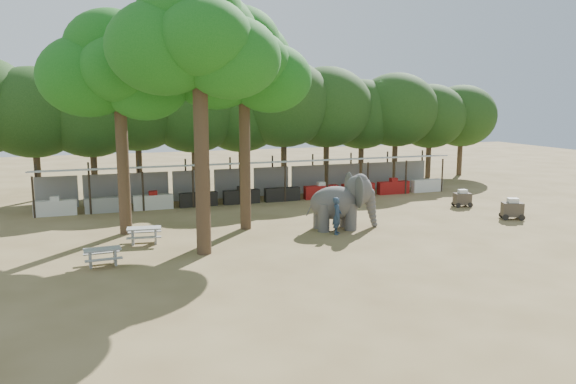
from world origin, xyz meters
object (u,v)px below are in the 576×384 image
object	(u,v)px
cart_front	(512,209)
cart_back	(462,198)
handler	(337,216)
yard_tree_center	(195,39)
yard_tree_left	(115,68)
picnic_table_near	(103,255)
yard_tree_back	(240,63)
elephant	(343,202)
picnic_table_far	(144,233)

from	to	relation	value
cart_front	cart_back	bearing A→B (deg)	119.37
handler	cart_front	size ratio (longest dim) A/B	1.29
yard_tree_center	cart_front	bearing A→B (deg)	3.22
cart_front	cart_back	world-z (taller)	cart_front
yard_tree_left	picnic_table_near	world-z (taller)	yard_tree_left
cart_front	cart_back	distance (m)	4.07
yard_tree_left	cart_back	size ratio (longest dim) A/B	8.90
yard_tree_back	elephant	bearing A→B (deg)	-20.73
handler	cart_back	xyz separation A→B (m)	(10.46, 3.94, -0.40)
handler	picnic_table_near	size ratio (longest dim) A/B	1.23
cart_front	cart_back	xyz separation A→B (m)	(-0.35, 4.05, -0.06)
cart_back	yard_tree_back	bearing A→B (deg)	-164.66
picnic_table_near	yard_tree_center	bearing A→B (deg)	4.92
picnic_table_near	picnic_table_far	xyz separation A→B (m)	(1.95, 3.05, 0.03)
elephant	picnic_table_near	distance (m)	12.44
cart_back	picnic_table_far	bearing A→B (deg)	-161.24
yard_tree_center	elephant	world-z (taller)	yard_tree_center
picnic_table_far	cart_front	size ratio (longest dim) A/B	1.18
handler	cart_back	world-z (taller)	handler
yard_tree_back	picnic_table_far	xyz separation A→B (m)	(-5.19, -1.57, -8.03)
handler	picnic_table_near	distance (m)	11.43
yard_tree_back	picnic_table_far	size ratio (longest dim) A/B	6.60
picnic_table_near	cart_front	distance (m)	22.16
handler	cart_front	distance (m)	10.82
picnic_table_near	cart_front	xyz separation A→B (m)	(22.10, 1.63, 0.12)
yard_tree_left	picnic_table_far	distance (m)	8.15
yard_tree_left	yard_tree_back	bearing A→B (deg)	-9.46
yard_tree_left	picnic_table_far	size ratio (longest dim) A/B	6.40
picnic_table_near	cart_back	distance (m)	22.48
picnic_table_far	handler	bearing A→B (deg)	-0.88
yard_tree_left	cart_back	bearing A→B (deg)	0.16
yard_tree_left	yard_tree_center	bearing A→B (deg)	-59.04
yard_tree_back	picnic_table_far	distance (m)	9.69
picnic_table_far	yard_tree_back	bearing A→B (deg)	23.97
cart_front	handler	bearing A→B (deg)	-156.19
yard_tree_center	picnic_table_near	bearing A→B (deg)	-171.50
yard_tree_back	handler	xyz separation A→B (m)	(4.15, -2.88, -7.60)
yard_tree_left	elephant	bearing A→B (deg)	-14.71
yard_tree_center	yard_tree_back	world-z (taller)	yard_tree_center
elephant	cart_back	size ratio (longest dim) A/B	3.09
cart_back	elephant	bearing A→B (deg)	-151.91
cart_front	cart_back	size ratio (longest dim) A/B	1.18
yard_tree_center	cart_front	size ratio (longest dim) A/B	8.25
yard_tree_back	cart_front	xyz separation A→B (m)	(14.97, -2.99, -7.95)
yard_tree_center	cart_back	xyz separation A→B (m)	(17.61, 5.06, -8.67)
handler	elephant	bearing A→B (deg)	-5.55
picnic_table_far	yard_tree_center	bearing A→B (deg)	-40.85
yard_tree_center	picnic_table_near	xyz separation A→B (m)	(-4.14, -0.62, -8.73)
yard_tree_left	picnic_table_near	distance (m)	9.62
yard_tree_back	handler	size ratio (longest dim) A/B	6.03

